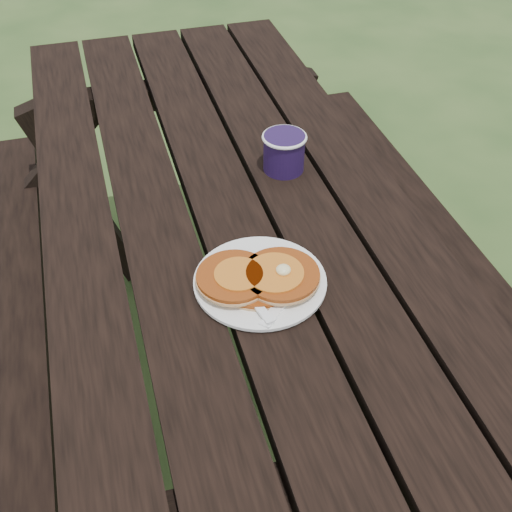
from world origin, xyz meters
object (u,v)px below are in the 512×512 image
object	(u,v)px
plate	(260,282)
pancake_stack	(259,277)
coffee_cup	(284,150)
picnic_table	(229,322)

from	to	relation	value
plate	pancake_stack	world-z (taller)	pancake_stack
plate	coffee_cup	size ratio (longest dim) A/B	2.37
plate	pancake_stack	xyz separation A→B (m)	(-0.00, -0.01, 0.02)
plate	coffee_cup	distance (m)	0.37
plate	coffee_cup	xyz separation A→B (m)	(0.15, 0.34, 0.04)
plate	coffee_cup	world-z (taller)	coffee_cup
picnic_table	pancake_stack	world-z (taller)	pancake_stack
plate	picnic_table	bearing A→B (deg)	90.10
plate	coffee_cup	bearing A→B (deg)	65.52
coffee_cup	pancake_stack	bearing A→B (deg)	-114.61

